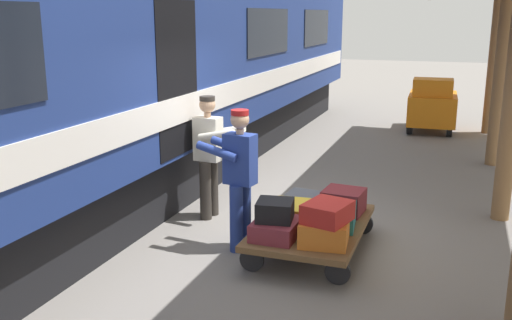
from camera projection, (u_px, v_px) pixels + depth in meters
The scene contains 14 objects.
ground_plane at pixel (307, 238), 7.40m from camera, with size 60.00×60.00×0.00m, color slate.
train_car at pixel (80, 67), 7.95m from camera, with size 3.02×21.24×4.00m.
luggage_cart at pixel (312, 228), 6.92m from camera, with size 1.24×1.93×0.35m.
suitcase_yellow_case at pixel (290, 212), 6.96m from camera, with size 0.41×0.55×0.22m, color gold.
suitcase_burgundy_valise at pixel (277, 228), 6.48m from camera, with size 0.48×0.62×0.20m, color maroon.
suitcase_teal_softside at pixel (335, 216), 6.78m from camera, with size 0.47×0.53×0.26m, color #1E666B.
suitcase_maroon_trunk at pixel (344, 201), 7.26m from camera, with size 0.48×0.46×0.29m, color maroon.
suitcase_orange_carryall at pixel (324, 231), 6.30m from camera, with size 0.51×0.54×0.26m, color #CC6B23.
suitcase_slate_roller at pixel (302, 201), 7.46m from camera, with size 0.43×0.59×0.17m, color #4C515B.
suitcase_red_plastic at pixel (327, 212), 6.20m from camera, with size 0.42×0.50×0.21m, color #AD231E.
suitcase_black_hardshell at pixel (275, 210), 6.44m from camera, with size 0.39×0.38×0.22m, color black.
porter_in_overalls at pixel (239, 175), 6.86m from camera, with size 0.70×0.49×1.70m.
porter_by_door at pixel (210, 153), 7.94m from camera, with size 0.69×0.47×1.70m.
baggage_tug at pixel (432, 106), 13.98m from camera, with size 1.16×1.74×1.30m.
Camera 1 is at (-1.71, 6.75, 2.77)m, focal length 40.71 mm.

